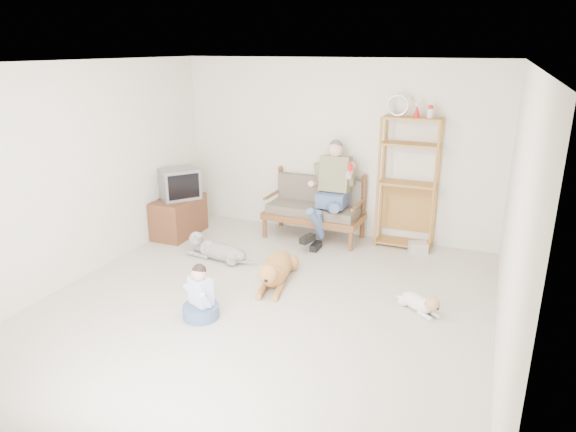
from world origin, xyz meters
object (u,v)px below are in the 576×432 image
at_px(loveseat, 315,207).
at_px(golden_retriever, 276,270).
at_px(etagere, 408,182).
at_px(tv_stand, 179,217).

height_order(loveseat, golden_retriever, loveseat).
xyz_separation_m(loveseat, etagere, (1.37, 0.11, 0.50)).
height_order(loveseat, tv_stand, loveseat).
distance_m(loveseat, tv_stand, 2.15).
xyz_separation_m(loveseat, golden_retriever, (0.10, -1.77, -0.32)).
xyz_separation_m(etagere, golden_retriever, (-1.27, -1.88, -0.82)).
bearing_deg(loveseat, tv_stand, -157.82).
xyz_separation_m(tv_stand, golden_retriever, (2.11, -1.02, -0.13)).
distance_m(etagere, golden_retriever, 2.41).
relative_size(loveseat, tv_stand, 1.69).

